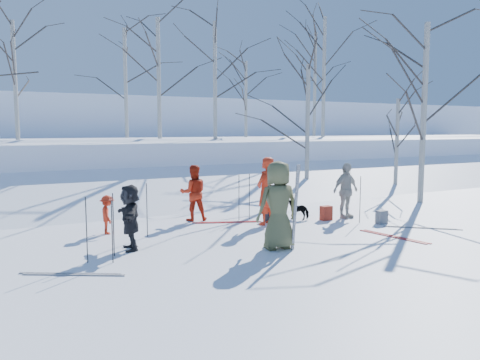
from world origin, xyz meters
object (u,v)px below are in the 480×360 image
skier_grey_west (130,217)px  backpack_grey (382,217)px  skier_olive_center (278,205)px  skier_red_seated (107,215)px  skier_cream_east (346,191)px  backpack_red (326,213)px  skier_red_north (266,191)px  dog (299,210)px  skier_redor_behind (193,193)px  backpack_dark (271,214)px

skier_grey_west → backpack_grey: (7.01, -0.47, -0.54)m
skier_olive_center → skier_red_seated: skier_olive_center is taller
skier_olive_center → skier_cream_east: skier_olive_center is taller
backpack_red → skier_olive_center: bearing=-144.5°
skier_olive_center → skier_red_north: skier_olive_center is taller
backpack_red → backpack_grey: 1.57m
skier_olive_center → backpack_red: skier_olive_center is taller
skier_red_north → dog: 1.46m
skier_redor_behind → skier_red_seated: bearing=27.0°
skier_red_north → backpack_grey: (2.94, -1.46, -0.76)m
backpack_red → dog: bearing=139.7°
skier_olive_center → skier_cream_east: (3.73, 2.14, -0.15)m
skier_red_seated → backpack_grey: size_ratio=2.62×
skier_olive_center → skier_grey_west: bearing=-21.5°
skier_cream_east → skier_red_north: bearing=165.9°
skier_red_north → backpack_red: skier_red_north is taller
backpack_grey → skier_redor_behind: bearing=147.1°
skier_cream_east → backpack_grey: 1.36m
skier_olive_center → dog: bearing=-127.0°
skier_red_north → backpack_dark: skier_red_north is taller
skier_cream_east → dog: size_ratio=2.53×
skier_cream_east → backpack_red: (-0.70, 0.02, -0.62)m
skier_olive_center → dog: (2.41, 2.68, -0.71)m
backpack_red → skier_red_seated: bearing=169.5°
skier_cream_east → dog: 1.53m
skier_red_seated → backpack_grey: 7.49m
skier_redor_behind → backpack_dark: 2.34m
dog → backpack_dark: dog is taller
skier_red_north → dog: size_ratio=2.88×
dog → backpack_red: 0.81m
skier_olive_center → backpack_dark: size_ratio=4.93×
skier_olive_center → skier_grey_west: 3.29m
skier_red_seated → skier_cream_east: skier_cream_east is taller
skier_cream_east → dog: (-1.32, 0.53, -0.55)m
skier_redor_behind → skier_cream_east: 4.53m
backpack_grey → dog: bearing=134.6°
skier_grey_west → skier_red_seated: bearing=-168.2°
skier_olive_center → skier_redor_behind: (-0.45, 3.91, -0.17)m
backpack_dark → skier_grey_west: bearing=-163.6°
skier_red_seated → backpack_red: (6.08, -1.12, -0.29)m
backpack_grey → backpack_dark: (-2.57, 1.77, 0.01)m
skier_grey_west → backpack_red: bearing=104.7°
skier_olive_center → skier_redor_behind: bearing=-78.5°
skier_red_seated → backpack_dark: bearing=-92.0°
skier_red_north → skier_grey_west: size_ratio=1.30×
backpack_red → backpack_dark: size_ratio=1.05×
skier_red_seated → dog: bearing=-91.8°
skier_cream_east → dog: bearing=150.7°
skier_grey_west → skier_red_north: bearing=111.7°
skier_olive_center → backpack_dark: (1.50, 2.77, -0.79)m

